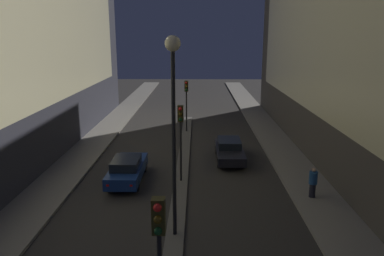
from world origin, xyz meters
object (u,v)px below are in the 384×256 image
(car_right_lane, at_px, (229,150))
(traffic_light_mid, at_px, (181,126))
(street_lamp, at_px, (173,95))
(pedestrian_on_right_sidewalk, at_px, (313,182))
(car_left_lane, at_px, (127,169))
(traffic_light_near, at_px, (159,243))
(traffic_light_far, at_px, (186,94))

(car_right_lane, bearing_deg, traffic_light_mid, -127.54)
(street_lamp, height_order, pedestrian_on_right_sidewalk, street_lamp)
(traffic_light_mid, xyz_separation_m, car_left_lane, (-3.07, 0.14, -2.56))
(traffic_light_mid, height_order, car_left_lane, traffic_light_mid)
(traffic_light_near, xyz_separation_m, traffic_light_far, (0.00, 23.11, 0.00))
(car_right_lane, bearing_deg, car_left_lane, -147.86)
(traffic_light_mid, distance_m, street_lamp, 6.45)
(pedestrian_on_right_sidewalk, bearing_deg, traffic_light_mid, 162.08)
(traffic_light_mid, distance_m, car_left_lane, 4.00)
(traffic_light_mid, bearing_deg, pedestrian_on_right_sidewalk, -17.92)
(traffic_light_near, distance_m, car_right_lane, 16.37)
(traffic_light_far, distance_m, street_lamp, 17.32)
(car_left_lane, relative_size, car_right_lane, 0.99)
(traffic_light_far, height_order, pedestrian_on_right_sidewalk, traffic_light_far)
(car_left_lane, height_order, pedestrian_on_right_sidewalk, pedestrian_on_right_sidewalk)
(pedestrian_on_right_sidewalk, bearing_deg, car_left_lane, 166.70)
(traffic_light_far, height_order, street_lamp, street_lamp)
(traffic_light_mid, height_order, street_lamp, street_lamp)
(traffic_light_near, relative_size, car_right_lane, 0.92)
(traffic_light_far, xyz_separation_m, street_lamp, (0.00, -17.11, 2.65))
(street_lamp, xyz_separation_m, car_left_lane, (-3.07, 6.02, -5.22))
(street_lamp, distance_m, pedestrian_on_right_sidewalk, 9.20)
(car_right_lane, distance_m, pedestrian_on_right_sidewalk, 7.21)
(traffic_light_near, distance_m, traffic_light_mid, 11.87)
(traffic_light_near, height_order, pedestrian_on_right_sidewalk, traffic_light_near)
(street_lamp, bearing_deg, traffic_light_far, 90.00)
(traffic_light_far, height_order, car_right_lane, traffic_light_far)
(traffic_light_near, distance_m, pedestrian_on_right_sidewalk, 12.05)
(traffic_light_far, bearing_deg, traffic_light_near, -90.00)
(traffic_light_near, height_order, car_left_lane, traffic_light_near)
(street_lamp, xyz_separation_m, pedestrian_on_right_sidewalk, (6.77, 3.69, -5.01))
(traffic_light_mid, relative_size, pedestrian_on_right_sidewalk, 2.77)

